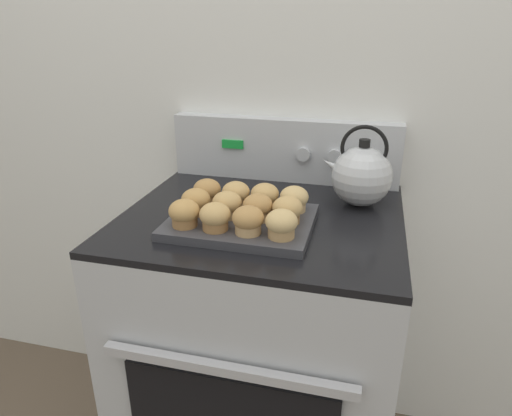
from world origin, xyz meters
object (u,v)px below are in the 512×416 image
muffin_r0_c1 (215,217)px  muffin_r1_c0 (196,202)px  muffin_r0_c0 (184,213)px  muffin_r0_c3 (281,224)px  muffin_r2_c0 (207,191)px  muffin_r2_c3 (294,199)px  muffin_r2_c2 (265,196)px  muffin_r1_c2 (258,207)px  tea_kettle (361,175)px  muffin_pan (241,222)px  muffin_r1_c1 (227,205)px  stove_range (262,352)px  muffin_r0_c2 (248,220)px  muffin_r2_c1 (236,194)px  muffin_r1_c3 (287,210)px

muffin_r0_c1 → muffin_r1_c0: (-0.08, 0.08, 0.00)m
muffin_r0_c0 → muffin_r1_c0: same height
muffin_r0_c1 → muffin_r0_c3: (0.16, -0.00, 0.00)m
muffin_r2_c0 → muffin_r2_c3: 0.23m
muffin_r2_c0 → muffin_r2_c2: same height
muffin_r0_c1 → muffin_r1_c2: (0.08, 0.08, 0.00)m
muffin_r2_c3 → tea_kettle: 0.21m
muffin_pan → muffin_r2_c2: bearing=63.0°
muffin_r1_c0 → muffin_r2_c2: bearing=26.9°
muffin_r0_c0 → muffin_r2_c0: size_ratio=1.00×
muffin_r1_c1 → muffin_r2_c3: 0.17m
stove_range → muffin_r0_c2: (0.01, -0.17, 0.51)m
muffin_r2_c3 → muffin_r2_c0: bearing=-179.6°
stove_range → muffin_r0_c0: muffin_r0_c0 is taller
muffin_r2_c0 → muffin_r2_c2: 0.16m
muffin_r0_c3 → muffin_r1_c1: bearing=152.5°
muffin_r0_c1 → muffin_r0_c3: same height
muffin_r0_c0 → muffin_r1_c1: 0.11m
muffin_r0_c0 → muffin_r0_c3: bearing=-0.8°
muffin_r0_c3 → muffin_r1_c2: bearing=132.9°
muffin_r2_c1 → muffin_r2_c2: size_ratio=1.00×
muffin_r1_c2 → muffin_r2_c2: (-0.00, 0.08, 0.00)m
muffin_r2_c1 → muffin_r0_c2: bearing=-64.0°
muffin_r2_c2 → muffin_r0_c1: bearing=-116.9°
muffin_r0_c2 → muffin_r2_c1: 0.17m
muffin_r2_c3 → muffin_r1_c2: bearing=-134.4°
muffin_r2_c1 → muffin_r1_c1: bearing=-90.0°
muffin_r0_c2 → muffin_r1_c0: bearing=153.5°
muffin_r1_c0 → muffin_r2_c1: bearing=42.9°
muffin_r0_c3 → tea_kettle: tea_kettle is taller
muffin_r2_c2 → tea_kettle: bearing=30.6°
muffin_r0_c0 → muffin_r0_c2: 0.16m
stove_range → muffin_r1_c0: size_ratio=12.48×
muffin_r0_c0 → muffin_r1_c3: same height
stove_range → muffin_r1_c1: (-0.07, -0.09, 0.51)m
muffin_r2_c0 → muffin_pan: bearing=-33.3°
muffin_r1_c0 → muffin_r2_c3: bearing=18.4°
muffin_r2_c3 → muffin_r0_c2: bearing=-116.7°
muffin_r0_c3 → muffin_r2_c1: 0.22m
muffin_r1_c1 → muffin_r2_c2: size_ratio=1.00×
muffin_pan → muffin_r0_c3: (0.12, -0.08, 0.04)m
muffin_r1_c2 → muffin_r2_c2: size_ratio=1.00×
muffin_r2_c1 → tea_kettle: size_ratio=0.33×
muffin_r0_c3 → muffin_r2_c3: 0.16m
muffin_r2_c0 → muffin_r2_c2: (0.16, 0.00, 0.00)m
stove_range → tea_kettle: tea_kettle is taller
muffin_r1_c3 → muffin_r2_c2: bearing=133.6°
muffin_pan → muffin_r2_c3: muffin_r2_c3 is taller
muffin_pan → tea_kettle: tea_kettle is taller
muffin_r2_c0 → muffin_r1_c2: bearing=-25.7°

